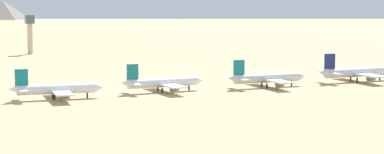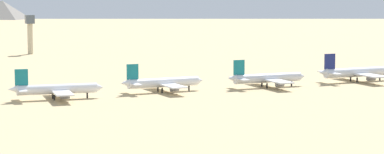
{
  "view_description": "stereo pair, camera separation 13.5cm",
  "coord_description": "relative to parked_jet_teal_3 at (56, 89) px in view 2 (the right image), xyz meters",
  "views": [
    {
      "loc": [
        -104.45,
        -289.83,
        41.12
      ],
      "look_at": [
        9.76,
        -5.06,
        6.0
      ],
      "focal_mm": 74.6,
      "sensor_mm": 36.0,
      "label": 1
    },
    {
      "loc": [
        -104.32,
        -289.88,
        41.12
      ],
      "look_at": [
        9.76,
        -5.06,
        6.0
      ],
      "focal_mm": 74.6,
      "sensor_mm": 36.0,
      "label": 2
    }
  ],
  "objects": [
    {
      "name": "ground",
      "position": [
        43.4,
        4.8,
        -3.77
      ],
      "size": [
        4000.0,
        4000.0,
        0.0
      ],
      "primitive_type": "plane",
      "color": "tan"
    },
    {
      "name": "parked_jet_teal_3",
      "position": [
        0.0,
        0.0,
        0.0
      ],
      "size": [
        34.81,
        29.33,
        11.49
      ],
      "rotation": [
        0.0,
        0.0,
        -0.07
      ],
      "color": "white",
      "rests_on": "ground"
    },
    {
      "name": "parked_jet_teal_4",
      "position": [
        42.64,
        4.47,
        -0.0
      ],
      "size": [
        34.76,
        29.22,
        11.49
      ],
      "rotation": [
        0.0,
        0.0,
        0.05
      ],
      "color": "white",
      "rests_on": "ground"
    },
    {
      "name": "parked_jet_teal_5",
      "position": [
        86.88,
        2.18,
        0.08
      ],
      "size": [
        35.43,
        29.67,
        11.73
      ],
      "rotation": [
        0.0,
        0.0,
        0.02
      ],
      "color": "silver",
      "rests_on": "ground"
    },
    {
      "name": "parked_jet_navy_6",
      "position": [
        131.51,
        5.1,
        0.37
      ],
      "size": [
        38.17,
        32.01,
        12.63
      ],
      "rotation": [
        0.0,
        0.0,
        0.03
      ],
      "color": "silver",
      "rests_on": "ground"
    },
    {
      "name": "control_tower",
      "position": [
        27.24,
        198.98,
        10.54
      ],
      "size": [
        5.2,
        5.2,
        23.7
      ],
      "color": "#C6B793",
      "rests_on": "ground"
    }
  ]
}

